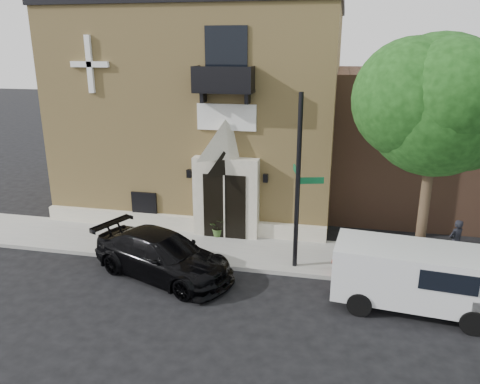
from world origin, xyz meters
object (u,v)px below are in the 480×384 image
(dumpster, at_px, (441,267))
(pedestrian_near, at_px, (455,241))
(cargo_van, at_px, (423,277))
(black_sedan, at_px, (163,255))
(street_sign, at_px, (298,183))
(fire_hydrant, at_px, (339,263))

(dumpster, height_order, pedestrian_near, pedestrian_near)
(cargo_van, bearing_deg, pedestrian_near, 70.13)
(pedestrian_near, bearing_deg, cargo_van, 30.29)
(cargo_van, relative_size, dumpster, 2.72)
(black_sedan, relative_size, pedestrian_near, 3.25)
(black_sedan, xyz_separation_m, street_sign, (4.35, 1.41, 2.41))
(fire_hydrant, bearing_deg, cargo_van, -31.25)
(cargo_van, height_order, street_sign, street_sign)
(street_sign, relative_size, dumpster, 3.33)
(street_sign, bearing_deg, dumpster, -17.97)
(street_sign, height_order, fire_hydrant, street_sign)
(cargo_van, distance_m, street_sign, 4.77)
(dumpster, distance_m, pedestrian_near, 1.83)
(fire_hydrant, bearing_deg, street_sign, 165.75)
(fire_hydrant, bearing_deg, black_sedan, -169.99)
(black_sedan, distance_m, pedestrian_near, 10.20)
(street_sign, distance_m, fire_hydrant, 3.01)
(fire_hydrant, xyz_separation_m, pedestrian_near, (3.94, 1.81, 0.36))
(street_sign, distance_m, dumpster, 5.31)
(black_sedan, bearing_deg, fire_hydrant, -58.72)
(black_sedan, xyz_separation_m, pedestrian_near, (9.79, 2.84, 0.20))
(street_sign, xyz_separation_m, fire_hydrant, (1.50, -0.38, -2.57))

